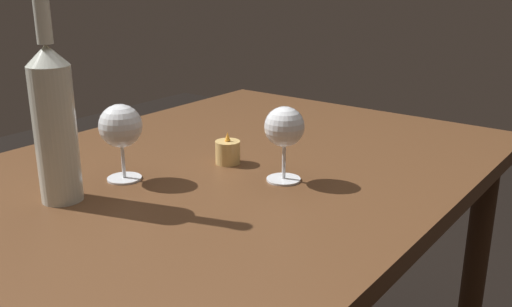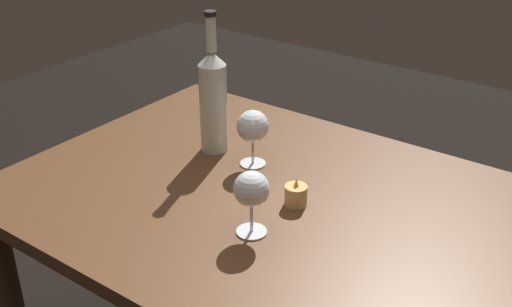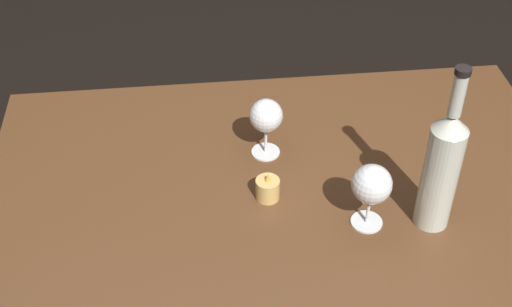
{
  "view_description": "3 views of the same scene",
  "coord_description": "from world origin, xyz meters",
  "px_view_note": "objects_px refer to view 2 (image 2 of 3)",
  "views": [
    {
      "loc": [
        -0.83,
        -0.72,
        1.13
      ],
      "look_at": [
        -0.0,
        -0.1,
        0.79
      ],
      "focal_mm": 40.17,
      "sensor_mm": 36.0,
      "label": 1
    },
    {
      "loc": [
        0.69,
        -1.05,
        1.51
      ],
      "look_at": [
        -0.05,
        -0.02,
        0.85
      ],
      "focal_mm": 44.61,
      "sensor_mm": 36.0,
      "label": 2
    },
    {
      "loc": [
        0.18,
        1.1,
        1.77
      ],
      "look_at": [
        0.06,
        -0.04,
        0.83
      ],
      "focal_mm": 49.17,
      "sensor_mm": 36.0,
      "label": 3
    }
  ],
  "objects_px": {
    "wine_glass_left": "(251,191)",
    "wine_bottle": "(213,99)",
    "wine_glass_right": "(253,127)",
    "votive_candle": "(296,196)"
  },
  "relations": [
    {
      "from": "wine_glass_right",
      "to": "votive_candle",
      "type": "distance_m",
      "value": 0.23
    },
    {
      "from": "votive_candle",
      "to": "wine_glass_left",
      "type": "bearing_deg",
      "value": -95.3
    },
    {
      "from": "wine_glass_right",
      "to": "votive_candle",
      "type": "xyz_separation_m",
      "value": [
        0.19,
        -0.1,
        -0.08
      ]
    },
    {
      "from": "wine_glass_left",
      "to": "wine_glass_right",
      "type": "xyz_separation_m",
      "value": [
        -0.18,
        0.25,
        0.0
      ]
    },
    {
      "from": "wine_glass_right",
      "to": "wine_bottle",
      "type": "bearing_deg",
      "value": 176.52
    },
    {
      "from": "votive_candle",
      "to": "wine_glass_right",
      "type": "bearing_deg",
      "value": 153.03
    },
    {
      "from": "wine_glass_right",
      "to": "wine_bottle",
      "type": "xyz_separation_m",
      "value": [
        -0.13,
        0.01,
        0.04
      ]
    },
    {
      "from": "wine_glass_right",
      "to": "votive_candle",
      "type": "relative_size",
      "value": 2.21
    },
    {
      "from": "wine_glass_left",
      "to": "wine_bottle",
      "type": "height_order",
      "value": "wine_bottle"
    },
    {
      "from": "wine_glass_left",
      "to": "votive_candle",
      "type": "relative_size",
      "value": 2.17
    }
  ]
}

